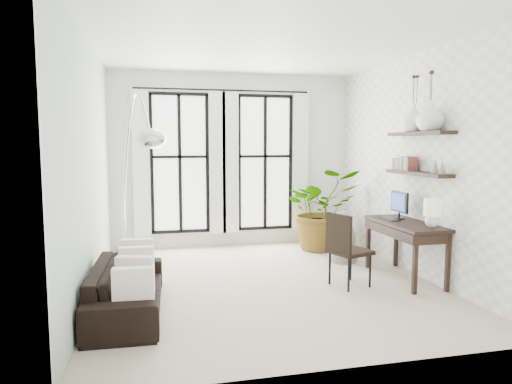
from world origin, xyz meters
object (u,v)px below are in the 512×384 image
object	(u,v)px
arc_lamp	(135,139)
buddha	(343,240)
desk	(407,227)
desk_chair	(345,245)
sofa	(127,288)
plant	(321,209)

from	to	relation	value
arc_lamp	buddha	xyz separation A→B (m)	(3.20, 0.85, -1.62)
desk	desk_chair	world-z (taller)	desk
sofa	arc_lamp	size ratio (longest dim) A/B	0.75
arc_lamp	buddha	bearing A→B (deg)	14.86
sofa	buddha	xyz separation A→B (m)	(3.30, 1.57, 0.07)
plant	arc_lamp	xyz separation A→B (m)	(-3.17, -1.75, 1.23)
plant	desk_chair	distance (m)	2.22
desk	arc_lamp	size ratio (longest dim) A/B	0.54
desk	arc_lamp	xyz separation A→B (m)	(-3.64, 0.31, 1.21)
sofa	desk_chair	bearing A→B (deg)	-81.46
sofa	desk	distance (m)	3.80
sofa	desk_chair	world-z (taller)	desk_chair
desk	arc_lamp	world-z (taller)	arc_lamp
arc_lamp	plant	bearing A→B (deg)	28.93
desk_chair	buddha	distance (m)	1.38
plant	desk_chair	world-z (taller)	plant
plant	desk	distance (m)	2.12
desk_chair	arc_lamp	xyz separation A→B (m)	(-2.68, 0.41, 1.40)
arc_lamp	buddha	distance (m)	3.69
arc_lamp	desk	bearing A→B (deg)	-4.89
desk	desk_chair	distance (m)	0.98
plant	desk	size ratio (longest dim) A/B	1.06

